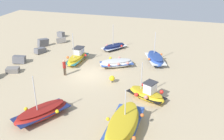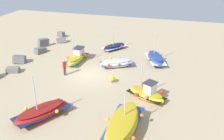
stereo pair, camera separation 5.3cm
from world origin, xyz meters
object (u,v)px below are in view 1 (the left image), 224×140
fishing_boat_0 (42,112)px  person_walking (64,67)px  fishing_boat_3 (117,63)px  fishing_boat_4 (123,127)px  fishing_boat_2 (147,93)px  mooring_buoy_0 (112,78)px  fishing_boat_5 (155,59)px  fishing_boat_1 (114,47)px  fishing_boat_6 (77,57)px

fishing_boat_0 → person_walking: fishing_boat_0 is taller
fishing_boat_3 → fishing_boat_4: 11.50m
fishing_boat_2 → mooring_buoy_0: fishing_boat_2 is taller
fishing_boat_3 → fishing_boat_5: bearing=-178.9°
fishing_boat_0 → fishing_boat_5: size_ratio=1.11×
fishing_boat_4 → mooring_buoy_0: (7.22, 2.85, -0.28)m
fishing_boat_0 → fishing_boat_5: 14.48m
fishing_boat_0 → fishing_boat_3: size_ratio=1.18×
fishing_boat_2 → fishing_boat_5: bearing=118.1°
fishing_boat_1 → fishing_boat_0: bearing=-149.0°
fishing_boat_4 → fishing_boat_5: fishing_boat_5 is taller
fishing_boat_2 → fishing_boat_3: size_ratio=0.93×
fishing_boat_0 → fishing_boat_1: bearing=25.8°
fishing_boat_0 → fishing_boat_6: (10.71, 1.78, 0.08)m
fishing_boat_0 → fishing_boat_3: fishing_boat_0 is taller
fishing_boat_3 → fishing_boat_2: bearing=98.2°
fishing_boat_2 → fishing_boat_4: bearing=-73.3°
fishing_boat_4 → mooring_buoy_0: size_ratio=7.56×
fishing_boat_2 → fishing_boat_3: bearing=151.8°
fishing_boat_0 → fishing_boat_6: fishing_boat_6 is taller
fishing_boat_4 → fishing_boat_5: (13.13, -0.46, -0.20)m
fishing_boat_2 → mooring_buoy_0: size_ratio=5.02×
mooring_buoy_0 → fishing_boat_0: bearing=153.3°
person_walking → fishing_boat_6: bearing=-172.6°
fishing_boat_1 → fishing_boat_4: fishing_boat_1 is taller
fishing_boat_5 → fishing_boat_6: bearing=-98.3°
fishing_boat_5 → fishing_boat_1: bearing=-140.3°
fishing_boat_3 → person_walking: (-3.53, 4.44, 0.54)m
fishing_boat_6 → fishing_boat_1: bearing=-28.1°
fishing_boat_6 → fishing_boat_4: bearing=-142.2°
fishing_boat_1 → fishing_boat_5: bearing=-83.3°
person_walking → mooring_buoy_0: size_ratio=2.31×
fishing_boat_4 → person_walking: size_ratio=3.28×
fishing_boat_4 → fishing_boat_0: bearing=-91.8°
fishing_boat_4 → fishing_boat_5: bearing=179.2°
fishing_boat_5 → fishing_boat_4: bearing=-24.0°
fishing_boat_5 → fishing_boat_3: bearing=-82.9°
fishing_boat_1 → mooring_buoy_0: size_ratio=4.86×
fishing_boat_3 → fishing_boat_5: size_ratio=0.94×
fishing_boat_1 → fishing_boat_4: 16.98m
fishing_boat_2 → fishing_boat_5: size_ratio=0.88×
fishing_boat_3 → fishing_boat_6: size_ratio=0.96×
fishing_boat_0 → person_walking: size_ratio=2.74×
fishing_boat_3 → fishing_boat_1: bearing=-99.5°
fishing_boat_1 → fishing_boat_6: bearing=-174.6°
fishing_boat_0 → mooring_buoy_0: size_ratio=6.33×
fishing_boat_0 → fishing_boat_5: bearing=2.0°
fishing_boat_1 → mooring_buoy_0: (-8.95, -2.32, 0.11)m
fishing_boat_6 → mooring_buoy_0: bearing=-124.6°
fishing_boat_2 → fishing_boat_6: 10.68m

